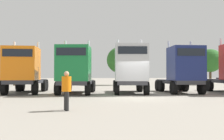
# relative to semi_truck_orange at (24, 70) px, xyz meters

# --- Properties ---
(ground) EXTENTS (200.00, 200.00, 0.00)m
(ground) POSITION_rel_semi_truck_orange_xyz_m (8.52, -3.79, -1.89)
(ground) COLOR gray
(semi_truck_orange) EXTENTS (2.78, 6.40, 4.22)m
(semi_truck_orange) POSITION_rel_semi_truck_orange_xyz_m (0.00, 0.00, 0.00)
(semi_truck_orange) COLOR #333338
(semi_truck_orange) RESTS_ON ground
(semi_truck_green) EXTENTS (2.99, 5.82, 4.27)m
(semi_truck_green) POSITION_rel_semi_truck_orange_xyz_m (4.09, -0.80, 0.03)
(semi_truck_green) COLOR #333338
(semi_truck_green) RESTS_ON ground
(semi_truck_silver) EXTENTS (2.85, 5.97, 4.40)m
(semi_truck_silver) POSITION_rel_semi_truck_orange_xyz_m (8.41, -0.77, 0.08)
(semi_truck_silver) COLOR #333338
(semi_truck_silver) RESTS_ON ground
(semi_truck_navy) EXTENTS (2.62, 5.71, 4.31)m
(semi_truck_navy) POSITION_rel_semi_truck_orange_xyz_m (12.69, -0.63, 0.02)
(semi_truck_navy) COLOR #333338
(semi_truck_navy) RESTS_ON ground
(visitor_in_hivis) EXTENTS (0.49, 0.49, 1.66)m
(visitor_in_hivis) POSITION_rel_semi_truck_orange_xyz_m (4.42, -9.47, -0.94)
(visitor_in_hivis) COLOR black
(visitor_in_hivis) RESTS_ON ground
(oak_far_left) EXTENTS (3.12, 3.12, 5.68)m
(oak_far_left) POSITION_rel_semi_truck_orange_xyz_m (-5.60, 15.39, 2.20)
(oak_far_left) COLOR #4C3823
(oak_far_left) RESTS_ON ground
(oak_far_centre) EXTENTS (3.86, 3.86, 5.62)m
(oak_far_centre) POSITION_rel_semi_truck_orange_xyz_m (9.30, 16.10, 1.79)
(oak_far_centre) COLOR #4C3823
(oak_far_centre) RESTS_ON ground
(oak_far_right) EXTENTS (3.52, 3.52, 5.43)m
(oak_far_right) POSITION_rel_semi_truck_orange_xyz_m (23.13, 16.20, 1.76)
(oak_far_right) COLOR #4C3823
(oak_far_right) RESTS_ON ground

